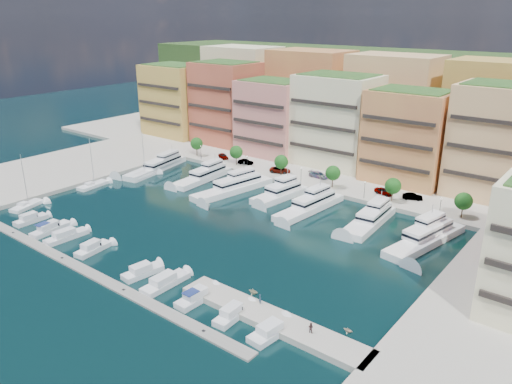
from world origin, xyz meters
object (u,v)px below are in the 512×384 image
cruiser_1 (50,229)px  lamppost_0 (201,150)px  yacht_5 (371,219)px  cruiser_9 (271,332)px  sailboat_2 (144,177)px  sailboat_0 (27,206)px  tree_4 (393,186)px  yacht_6 (427,237)px  yacht_4 (311,205)px  cruiser_7 (197,298)px  car_2 (280,170)px  car_3 (319,175)px  cruiser_0 (31,220)px  cruiser_5 (142,272)px  yacht_0 (158,166)px  car_1 (246,162)px  lamppost_4 (441,204)px  yacht_2 (235,186)px  sailboat_1 (93,186)px  cruiser_6 (165,283)px  tender_3 (348,330)px  person_1 (311,327)px  lamppost_3 (365,187)px  car_4 (384,191)px  tree_0 (197,144)px  cruiser_8 (233,314)px  tree_1 (236,152)px  tender_1 (253,291)px  car_0 (223,156)px  cruiser_2 (66,236)px  cruiser_3 (93,249)px  tree_5 (464,201)px  car_5 (413,196)px  tree_2 (281,162)px  person_0 (260,299)px  lamppost_1 (247,161)px

cruiser_1 → lamppost_0: bearing=101.0°
yacht_5 → cruiser_9: (6.66, -44.86, -0.66)m
sailboat_2 → sailboat_0: bearing=-97.2°
tree_4 → yacht_6: bearing=-46.7°
yacht_4 → cruiser_7: size_ratio=2.79×
car_2 → car_3: (10.66, 2.82, -0.01)m
cruiser_0 → cruiser_9: (64.87, -0.00, -0.00)m
cruiser_0 → cruiser_5: bearing=-0.0°
car_2 → yacht_4: bearing=-148.4°
yacht_0 → car_1: size_ratio=5.30×
lamppost_4 → cruiser_1: bearing=-137.6°
lamppost_4 → yacht_2: size_ratio=0.17×
tree_4 → yacht_6: size_ratio=0.24×
sailboat_1 → cruiser_6: bearing=-22.9°
yacht_4 → tender_3: bearing=-51.2°
cruiser_9 → person_1: 5.71m
lamppost_3 → car_4: 6.24m
tree_0 → cruiser_8: (64.77, -58.08, -4.20)m
tree_1 → tender_1: (46.99, -50.97, -4.29)m
car_0 → cruiser_2: bearing=-144.4°
tree_1 → lamppost_4: 60.05m
cruiser_3 → car_0: (-20.83, 60.48, 1.23)m
yacht_0 → tender_1: bearing=-29.4°
yacht_2 → sailboat_2: sailboat_2 is taller
cruiser_8 → tender_3: size_ratio=5.20×
tree_4 → cruiser_3: tree_4 is taller
lamppost_0 → cruiser_1: bearing=-79.0°
cruiser_5 → cruiser_6: same height
yacht_0 → cruiser_1: size_ratio=2.66×
tree_0 → car_3: size_ratio=1.03×
yacht_4 → tender_3: yacht_4 is taller
cruiser_3 → cruiser_1: bearing=-179.9°
tree_5 → yacht_5: bearing=-138.4°
cruiser_5 → sailboat_0: bearing=175.1°
tender_3 → car_4: 57.12m
yacht_5 → car_5: 17.32m
yacht_5 → car_4: yacht_5 is taller
cruiser_1 → tree_2: bearing=73.6°
cruiser_5 → tree_0: bearing=127.2°
cruiser_5 → car_1: car_1 is taller
sailboat_0 → car_5: sailboat_0 is taller
cruiser_3 → tender_3: size_ratio=5.33×
tree_2 → cruiser_9: tree_2 is taller
tree_0 → car_0: 9.61m
car_5 → person_1: 59.84m
car_0 → person_1: 88.92m
car_5 → person_0: (-0.87, -57.74, 0.03)m
lamppost_1 → sailboat_0: (-24.01, -51.86, -3.51)m
lamppost_1 → yacht_6: size_ratio=0.18×
tree_4 → cruiser_6: (-14.07, -58.10, -4.20)m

